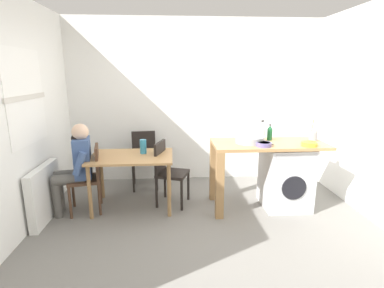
% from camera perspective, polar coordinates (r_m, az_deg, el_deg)
% --- Properties ---
extents(ground_plane, '(5.46, 5.46, 0.00)m').
position_cam_1_polar(ground_plane, '(3.76, 2.82, -15.45)').
color(ground_plane, slate).
extents(wall_back, '(4.60, 0.10, 2.70)m').
position_cam_1_polar(wall_back, '(5.05, 0.66, 8.23)').
color(wall_back, white).
rests_on(wall_back, ground_plane).
extents(wall_window_side, '(0.12, 3.80, 2.70)m').
position_cam_1_polar(wall_window_side, '(3.73, -31.90, 4.27)').
color(wall_window_side, white).
rests_on(wall_window_side, ground_plane).
extents(radiator, '(0.10, 0.80, 0.70)m').
position_cam_1_polar(radiator, '(4.18, -26.71, -8.58)').
color(radiator, white).
rests_on(radiator, ground_plane).
extents(dining_table, '(1.10, 0.76, 0.74)m').
position_cam_1_polar(dining_table, '(4.08, -11.58, -3.51)').
color(dining_table, tan).
rests_on(dining_table, ground_plane).
extents(chair_person_seat, '(0.47, 0.47, 0.90)m').
position_cam_1_polar(chair_person_seat, '(4.15, -19.18, -5.68)').
color(chair_person_seat, '#4C3323').
rests_on(chair_person_seat, ground_plane).
extents(chair_opposite, '(0.50, 0.50, 0.90)m').
position_cam_1_polar(chair_opposite, '(4.15, -4.77, -4.93)').
color(chair_opposite, black).
rests_on(chair_opposite, ground_plane).
extents(chair_spare_by_wall, '(0.44, 0.44, 0.90)m').
position_cam_1_polar(chair_spare_by_wall, '(4.84, -9.26, -2.34)').
color(chair_spare_by_wall, black).
rests_on(chair_spare_by_wall, ground_plane).
extents(seated_person, '(0.54, 0.54, 1.20)m').
position_cam_1_polar(seated_person, '(4.12, -21.59, -3.65)').
color(seated_person, '#595651').
rests_on(seated_person, ground_plane).
extents(kitchen_counter, '(1.50, 0.68, 0.92)m').
position_cam_1_polar(kitchen_counter, '(4.03, 11.72, -1.97)').
color(kitchen_counter, tan).
rests_on(kitchen_counter, ground_plane).
extents(washing_machine, '(0.60, 0.61, 0.86)m').
position_cam_1_polar(washing_machine, '(4.28, 17.67, -6.08)').
color(washing_machine, silver).
rests_on(washing_machine, ground_plane).
extents(sink_basin, '(0.38, 0.38, 0.09)m').
position_cam_1_polar(sink_basin, '(3.97, 11.15, 0.85)').
color(sink_basin, '#9EA0A5').
rests_on(sink_basin, kitchen_counter).
extents(tap, '(0.02, 0.02, 0.28)m').
position_cam_1_polar(tap, '(4.12, 10.57, 2.69)').
color(tap, '#B2B2B7').
rests_on(tap, kitchen_counter).
extents(bottle_tall_green, '(0.08, 0.08, 0.29)m').
position_cam_1_polar(bottle_tall_green, '(4.09, 13.43, 2.31)').
color(bottle_tall_green, silver).
rests_on(bottle_tall_green, kitchen_counter).
extents(bottle_squat_brown, '(0.07, 0.07, 0.22)m').
position_cam_1_polar(bottle_squat_brown, '(4.19, 14.86, 2.08)').
color(bottle_squat_brown, '#19592D').
rests_on(bottle_squat_brown, kitchen_counter).
extents(mixing_bowl, '(0.19, 0.19, 0.05)m').
position_cam_1_polar(mixing_bowl, '(3.82, 13.78, -0.02)').
color(mixing_bowl, slate).
rests_on(mixing_bowl, kitchen_counter).
extents(utensil_crock, '(0.11, 0.11, 0.30)m').
position_cam_1_polar(utensil_crock, '(4.33, 22.48, 1.44)').
color(utensil_crock, gray).
rests_on(utensil_crock, kitchen_counter).
extents(colander, '(0.20, 0.20, 0.06)m').
position_cam_1_polar(colander, '(4.02, 21.80, 0.06)').
color(colander, gold).
rests_on(colander, kitchen_counter).
extents(vase, '(0.09, 0.09, 0.19)m').
position_cam_1_polar(vase, '(4.11, -9.45, -0.50)').
color(vase, teal).
rests_on(vase, dining_table).
extents(scissors, '(0.15, 0.06, 0.01)m').
position_cam_1_polar(scissors, '(3.95, 14.47, -0.02)').
color(scissors, '#B2B2B7').
rests_on(scissors, kitchen_counter).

